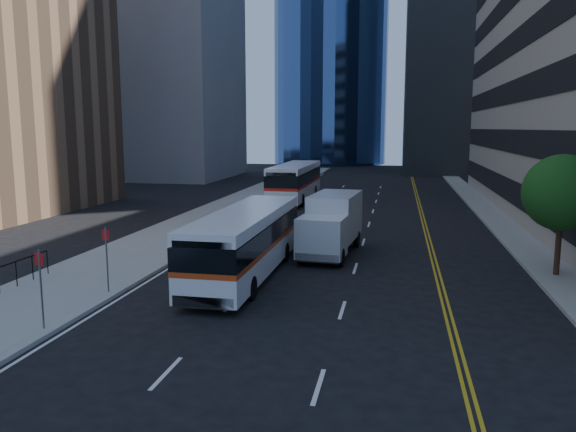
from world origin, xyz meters
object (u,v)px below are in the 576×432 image
at_px(street_tree, 562,193).
at_px(bus_front, 246,241).
at_px(box_truck, 332,223).
at_px(bus_rear, 295,181).

height_order(street_tree, bus_front, street_tree).
bearing_deg(box_truck, street_tree, -10.21).
distance_m(bus_rear, box_truck, 21.24).
bearing_deg(box_truck, bus_rear, 110.56).
xyz_separation_m(street_tree, box_truck, (-9.91, 2.75, -2.07)).
bearing_deg(bus_rear, street_tree, -56.17).
distance_m(street_tree, box_truck, 10.49).
xyz_separation_m(street_tree, bus_rear, (-15.51, 23.23, -1.91)).
bearing_deg(bus_rear, bus_front, -84.27).
height_order(bus_rear, box_truck, bus_rear).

